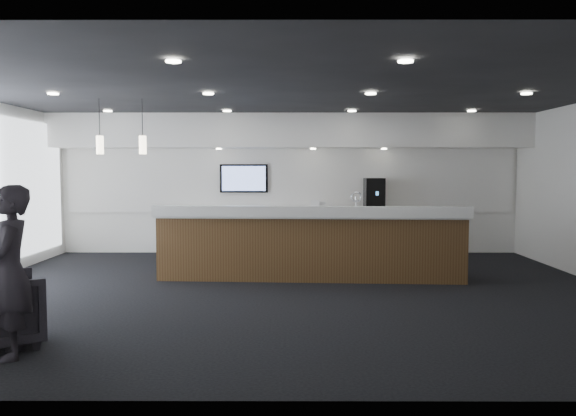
{
  "coord_description": "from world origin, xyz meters",
  "views": [
    {
      "loc": [
        0.0,
        -8.38,
        1.86
      ],
      "look_at": [
        -0.03,
        1.3,
        1.18
      ],
      "focal_mm": 35.0,
      "sensor_mm": 36.0,
      "label": 1
    }
  ],
  "objects": [
    {
      "name": "wall_tv",
      "position": [
        -1.0,
        3.91,
        1.65
      ],
      "size": [
        1.05,
        0.08,
        0.62
      ],
      "color": "black",
      "rests_on": "back_wall"
    },
    {
      "name": "cup_0",
      "position": [
        1.77,
        3.52,
        0.99
      ],
      "size": [
        0.09,
        0.09,
        0.09
      ],
      "primitive_type": "imported",
      "color": "white",
      "rests_on": "back_credenza"
    },
    {
      "name": "soffit_bulkhead",
      "position": [
        0.0,
        3.55,
        2.65
      ],
      "size": [
        10.0,
        0.9,
        0.7
      ],
      "primitive_type": "cube",
      "color": "white",
      "rests_on": "back_wall"
    },
    {
      "name": "cup_4",
      "position": [
        1.21,
        3.52,
        0.99
      ],
      "size": [
        0.13,
        0.13,
        0.09
      ],
      "primitive_type": "imported",
      "rotation": [
        0.0,
        0.0,
        2.58
      ],
      "color": "white",
      "rests_on": "back_credenza"
    },
    {
      "name": "cup_5",
      "position": [
        1.07,
        3.52,
        0.99
      ],
      "size": [
        0.1,
        0.1,
        0.09
      ],
      "primitive_type": "imported",
      "rotation": [
        0.0,
        0.0,
        3.23
      ],
      "color": "white",
      "rests_on": "back_credenza"
    },
    {
      "name": "info_sign_left",
      "position": [
        0.69,
        3.56,
        1.06
      ],
      "size": [
        0.16,
        0.05,
        0.21
      ],
      "primitive_type": "cube",
      "rotation": [
        0.0,
        0.0,
        0.17
      ],
      "color": "white",
      "rests_on": "back_credenza"
    },
    {
      "name": "cup_3",
      "position": [
        1.35,
        3.52,
        0.99
      ],
      "size": [
        0.12,
        0.12,
        0.09
      ],
      "primitive_type": "imported",
      "rotation": [
        0.0,
        0.0,
        1.94
      ],
      "color": "white",
      "rests_on": "back_credenza"
    },
    {
      "name": "coffee_machine",
      "position": [
        1.83,
        3.71,
        1.3
      ],
      "size": [
        0.41,
        0.54,
        0.71
      ],
      "rotation": [
        0.0,
        0.0,
        0.02
      ],
      "color": "black",
      "rests_on": "back_credenza"
    },
    {
      "name": "ceiling_can_lights",
      "position": [
        0.0,
        0.0,
        2.97
      ],
      "size": [
        7.0,
        5.0,
        0.02
      ],
      "primitive_type": null,
      "color": "white",
      "rests_on": "ceiling"
    },
    {
      "name": "cup_1",
      "position": [
        1.63,
        3.52,
        0.99
      ],
      "size": [
        0.13,
        0.13,
        0.09
      ],
      "primitive_type": "imported",
      "rotation": [
        0.0,
        0.0,
        0.65
      ],
      "color": "white",
      "rests_on": "back_credenza"
    },
    {
      "name": "back_credenza",
      "position": [
        -0.0,
        3.64,
        0.48
      ],
      "size": [
        5.06,
        0.66,
        0.95
      ],
      "color": "gray",
      "rests_on": "ground"
    },
    {
      "name": "pendant_right",
      "position": [
        -3.1,
        0.8,
        2.25
      ],
      "size": [
        0.12,
        0.12,
        0.3
      ],
      "primitive_type": "cylinder",
      "color": "#F3E5BE",
      "rests_on": "ceiling"
    },
    {
      "name": "ceiling",
      "position": [
        0.0,
        0.0,
        3.0
      ],
      "size": [
        10.0,
        8.0,
        0.02
      ],
      "primitive_type": "cube",
      "color": "black",
      "rests_on": "back_wall"
    },
    {
      "name": "pendant_left",
      "position": [
        -2.4,
        0.8,
        2.25
      ],
      "size": [
        0.12,
        0.12,
        0.3
      ],
      "primitive_type": "cylinder",
      "color": "#F3E5BE",
      "rests_on": "ceiling"
    },
    {
      "name": "alcove_panel",
      "position": [
        0.0,
        3.97,
        1.6
      ],
      "size": [
        9.8,
        0.06,
        1.4
      ],
      "primitive_type": "cube",
      "color": "white",
      "rests_on": "back_wall"
    },
    {
      "name": "lounge_guest",
      "position": [
        -2.74,
        -2.94,
        0.85
      ],
      "size": [
        0.58,
        0.72,
        1.7
      ],
      "primitive_type": "imported",
      "rotation": [
        0.0,
        0.0,
        -1.27
      ],
      "color": "black",
      "rests_on": "ground"
    },
    {
      "name": "service_counter",
      "position": [
        0.35,
        1.01,
        0.58
      ],
      "size": [
        5.2,
        1.14,
        1.49
      ],
      "rotation": [
        0.0,
        0.0,
        -0.06
      ],
      "color": "#492F18",
      "rests_on": "ground"
    },
    {
      "name": "back_wall",
      "position": [
        0.0,
        4.0,
        1.5
      ],
      "size": [
        10.0,
        0.02,
        3.0
      ],
      "primitive_type": "cube",
      "color": "white",
      "rests_on": "ground"
    },
    {
      "name": "ground",
      "position": [
        0.0,
        0.0,
        0.0
      ],
      "size": [
        10.0,
        10.0,
        0.0
      ],
      "primitive_type": "plane",
      "color": "black",
      "rests_on": "ground"
    },
    {
      "name": "cup_2",
      "position": [
        1.49,
        3.52,
        0.99
      ],
      "size": [
        0.11,
        0.11,
        0.09
      ],
      "primitive_type": "imported",
      "rotation": [
        0.0,
        0.0,
        1.29
      ],
      "color": "white",
      "rests_on": "back_credenza"
    },
    {
      "name": "info_sign_right",
      "position": [
        0.55,
        3.54,
        1.07
      ],
      "size": [
        0.18,
        0.07,
        0.25
      ],
      "primitive_type": "cube",
      "rotation": [
        0.0,
        0.0,
        -0.28
      ],
      "color": "white",
      "rests_on": "back_credenza"
    }
  ]
}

